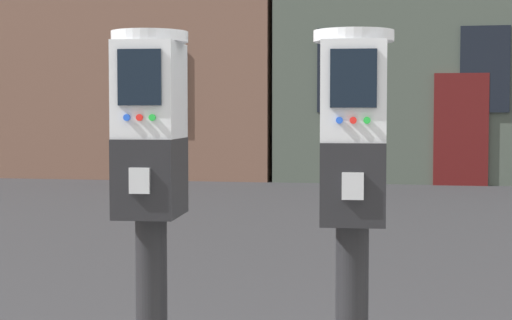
# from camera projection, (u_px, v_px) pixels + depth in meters

# --- Properties ---
(parking_meter_near_kerb) EXTENTS (0.23, 0.26, 1.47)m
(parking_meter_near_kerb) POSITION_uv_depth(u_px,v_px,m) (151.00, 194.00, 2.38)
(parking_meter_near_kerb) COLOR black
(parking_meter_near_kerb) RESTS_ON sidewalk_slab
(parking_meter_twin_adjacent) EXTENTS (0.23, 0.26, 1.46)m
(parking_meter_twin_adjacent) POSITION_uv_depth(u_px,v_px,m) (353.00, 199.00, 2.28)
(parking_meter_twin_adjacent) COLOR black
(parking_meter_twin_adjacent) RESTS_ON sidewalk_slab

